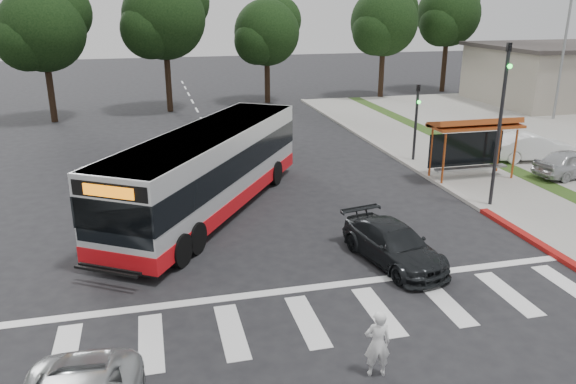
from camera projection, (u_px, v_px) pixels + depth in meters
name	position (u px, v px, depth m)	size (l,w,h in m)	color
ground	(267.00, 245.00, 19.30)	(140.00, 140.00, 0.00)	black
sidewalk_east	(442.00, 161.00, 29.16)	(4.00, 40.00, 0.12)	gray
curb_east	(407.00, 164.00, 28.69)	(0.30, 40.00, 0.15)	#9E9991
curb_east_red	(532.00, 240.00, 19.51)	(0.32, 6.00, 0.15)	maroon
commercial_building	(570.00, 75.00, 45.69)	(14.00, 10.00, 4.40)	#9D9384
building_roof_cap	(575.00, 46.00, 44.93)	(14.60, 10.60, 0.30)	#383330
crosswalk_ladder	(307.00, 321.00, 14.71)	(18.00, 2.60, 0.01)	silver
bus_shelter	(474.00, 130.00, 25.71)	(4.20, 1.60, 2.86)	#A7481B
traffic_signal_ne_tall	(501.00, 113.00, 21.63)	(0.18, 0.37, 6.50)	black
traffic_signal_ne_short	(416.00, 115.00, 28.50)	(0.18, 0.37, 4.00)	black
lot_light_mid	(566.00, 33.00, 37.60)	(1.90, 0.35, 9.01)	gray
tree_ne_a	(385.00, 21.00, 46.70)	(6.16, 5.74, 9.30)	black
tree_ne_b	(449.00, 13.00, 49.97)	(6.16, 5.74, 10.02)	black
tree_north_a	(165.00, 16.00, 40.56)	(6.60, 6.15, 10.17)	black
tree_north_b	(267.00, 31.00, 44.63)	(5.72, 5.33, 8.43)	black
tree_north_c	(44.00, 28.00, 37.08)	(6.16, 5.74, 9.30)	black
transit_bus	(209.00, 172.00, 21.93)	(2.72, 12.57, 3.25)	silver
pedestrian	(377.00, 343.00, 12.36)	(0.59, 0.38, 1.61)	white
dark_sedan	(394.00, 244.00, 17.84)	(1.75, 4.29, 1.25)	black
parked_car_0	(573.00, 163.00, 26.28)	(1.54, 3.83, 1.31)	#B8BBBE
parked_car_1	(532.00, 147.00, 29.03)	(1.48, 4.25, 1.40)	white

